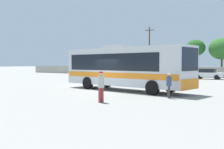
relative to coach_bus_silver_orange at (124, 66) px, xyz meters
name	(u,v)px	position (x,y,z in m)	size (l,w,h in m)	color
ground_plane	(160,83)	(-0.86, 8.55, -1.96)	(300.00, 300.00, 0.00)	gray
perimeter_wall	(203,72)	(-0.86, 24.17, -1.14)	(80.00, 0.30, 1.65)	#9E998C
coach_bus_silver_orange	(124,66)	(0.00, 0.00, 0.00)	(11.63, 3.97, 3.68)	silver
attendant_by_bus_door	(169,84)	(5.04, -2.54, -1.06)	(0.43, 0.43, 1.59)	#38383D
passenger_waiting_on_apron	(101,85)	(2.64, -6.44, -0.97)	(0.48, 0.48, 1.74)	#99383D
parked_car_leftmost_black	(132,72)	(-11.35, 20.02, -1.21)	(4.61, 2.03, 1.41)	black
parked_car_second_grey	(163,73)	(-5.49, 19.40, -1.17)	(4.16, 2.20, 1.50)	slate
parked_car_third_white	(208,74)	(1.10, 19.92, -1.19)	(4.14, 2.22, 1.44)	silver
utility_pole_near	(149,50)	(-12.06, 27.65, 2.76)	(1.80, 0.36, 9.08)	#4C3823
roadside_tree_left	(145,56)	(-14.15, 29.95, 1.66)	(3.91, 3.91, 5.29)	brown
roadside_tree_midleft	(196,48)	(-3.54, 28.63, 2.91)	(3.35, 3.35, 6.34)	brown
roadside_tree_midright	(222,49)	(0.61, 29.73, 2.71)	(4.34, 4.34, 6.53)	brown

